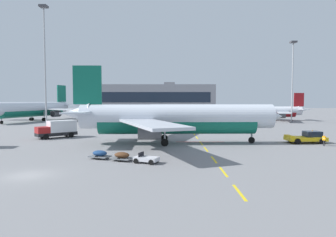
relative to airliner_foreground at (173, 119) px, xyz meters
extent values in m
plane|color=slate|center=(26.44, 19.79, -3.95)|extent=(400.00, 400.00, 0.00)
cube|color=yellow|center=(4.44, -25.21, -3.95)|extent=(0.24, 4.00, 0.01)
cube|color=yellow|center=(4.44, -18.83, -3.95)|extent=(0.24, 4.00, 0.01)
cube|color=yellow|center=(4.44, -12.97, -3.95)|extent=(0.24, 4.00, 0.01)
cube|color=yellow|center=(4.44, -5.66, -3.95)|extent=(0.24, 4.00, 0.01)
cube|color=yellow|center=(4.44, 0.20, -3.95)|extent=(0.24, 4.00, 0.01)
cube|color=yellow|center=(4.44, 7.42, -3.95)|extent=(0.24, 4.00, 0.01)
cube|color=yellow|center=(4.44, 13.44, -3.95)|extent=(0.24, 4.00, 0.01)
cube|color=yellow|center=(4.44, 19.50, -3.95)|extent=(0.24, 4.00, 0.01)
cube|color=yellow|center=(4.44, 26.08, -3.95)|extent=(0.24, 4.00, 0.01)
cube|color=yellow|center=(4.44, 33.04, -3.95)|extent=(0.24, 4.00, 0.01)
cube|color=yellow|center=(4.44, 38.91, -3.95)|extent=(0.24, 4.00, 0.01)
cube|color=yellow|center=(4.44, 45.91, -3.95)|extent=(0.24, 4.00, 0.01)
cube|color=yellow|center=(4.44, 51.90, -3.95)|extent=(0.24, 4.00, 0.01)
cube|color=yellow|center=(4.44, 58.79, -3.95)|extent=(0.24, 4.00, 0.01)
cube|color=yellow|center=(4.44, 66.07, -3.95)|extent=(0.24, 4.00, 0.01)
cube|color=#B21414|center=(4.44, 1.79, -3.95)|extent=(8.00, 0.40, 0.01)
cylinder|color=silver|center=(0.58, 0.01, 0.35)|extent=(30.19, 4.56, 3.80)
cylinder|color=#0F604C|center=(0.58, 0.01, -0.69)|extent=(24.58, 4.11, 3.50)
cone|color=silver|center=(15.63, 0.39, 0.35)|extent=(3.59, 3.81, 3.72)
cone|color=silver|center=(-15.16, -0.38, 0.83)|extent=(4.28, 3.33, 3.23)
cube|color=#192333|center=(14.58, 0.37, 1.02)|extent=(1.67, 2.89, 0.60)
cube|color=#0F604C|center=(-13.41, -0.34, 5.25)|extent=(4.41, 0.47, 6.00)
cube|color=silver|center=(-14.19, 2.84, 1.11)|extent=(3.36, 6.48, 0.24)
cube|color=silver|center=(-14.03, -3.55, 1.11)|extent=(3.36, 6.48, 0.24)
cube|color=#B7BCC6|center=(-3.60, 8.41, -0.12)|extent=(9.78, 17.65, 0.36)
cube|color=#B7BCC6|center=(-3.18, -8.58, -0.12)|extent=(10.51, 17.60, 0.36)
cylinder|color=#4C4F54|center=(-3.68, 5.41, -1.57)|extent=(3.25, 2.18, 2.10)
cylinder|color=black|center=(-2.08, 5.45, -1.57)|extent=(0.16, 1.79, 1.79)
cylinder|color=#4C4F54|center=(-3.40, -5.59, -1.57)|extent=(3.25, 2.18, 2.10)
cylinder|color=black|center=(-1.80, -5.55, -1.57)|extent=(0.16, 1.79, 1.79)
cylinder|color=gray|center=(12.48, 0.31, -2.12)|extent=(0.28, 0.28, 2.67)
cylinder|color=black|center=(12.48, 0.31, -3.45)|extent=(1.00, 0.30, 0.99)
cylinder|color=gray|center=(-1.48, 2.56, -2.09)|extent=(0.28, 0.28, 2.61)
cylinder|color=black|center=(-1.49, 2.91, -3.40)|extent=(1.11, 0.38, 1.10)
cylinder|color=black|center=(-1.47, 2.21, -3.40)|extent=(1.11, 0.38, 1.10)
cylinder|color=gray|center=(-1.35, -2.63, -2.09)|extent=(0.28, 0.28, 2.61)
cylinder|color=black|center=(-1.36, -2.28, -3.40)|extent=(1.11, 0.38, 1.10)
cylinder|color=black|center=(-1.34, -2.98, -3.40)|extent=(1.11, 0.38, 1.10)
cube|color=yellow|center=(21.18, 0.53, -3.25)|extent=(6.06, 2.92, 0.60)
cube|color=#192333|center=(22.26, 0.56, -2.50)|extent=(2.44, 2.18, 0.90)
cube|color=yellow|center=(18.54, 0.48, -2.83)|extent=(0.75, 2.53, 0.24)
sphere|color=orange|center=(22.26, 0.56, -1.95)|extent=(0.16, 0.16, 0.16)
cylinder|color=black|center=(19.29, -0.91, -3.50)|extent=(0.91, 0.42, 0.90)
cylinder|color=black|center=(19.23, 1.89, -3.50)|extent=(0.91, 0.42, 0.90)
cylinder|color=black|center=(23.13, -0.83, -3.50)|extent=(0.91, 0.42, 0.90)
cylinder|color=black|center=(23.07, 1.97, -3.50)|extent=(0.91, 0.42, 0.90)
cylinder|color=silver|center=(-44.86, 50.13, 0.42)|extent=(13.67, 30.13, 3.86)
cylinder|color=#0F604C|center=(-44.86, 50.13, -0.65)|extent=(11.52, 24.66, 3.55)
cone|color=silver|center=(-39.61, 65.24, 0.90)|extent=(4.50, 5.10, 3.28)
cube|color=#0F604C|center=(-40.19, 63.56, 5.39)|extent=(1.81, 4.34, 6.09)
cube|color=silver|center=(-36.89, 63.16, 1.19)|extent=(7.20, 5.20, 0.24)
cube|color=silver|center=(-43.03, 65.29, 1.19)|extent=(7.20, 5.20, 0.24)
cube|color=#B7BCC6|center=(-35.38, 51.11, -0.07)|extent=(16.55, 14.55, 0.37)
cube|color=#B7BCC6|center=(-51.68, 56.78, -0.07)|extent=(17.27, 4.91, 0.37)
cylinder|color=#4C4F54|center=(-38.21, 52.25, -1.54)|extent=(3.08, 3.77, 2.13)
cylinder|color=black|center=(-38.74, 50.72, -1.54)|extent=(1.75, 0.71, 1.81)
cylinder|color=#4C4F54|center=(-48.76, 55.92, -1.54)|extent=(3.08, 3.77, 2.13)
cylinder|color=black|center=(-49.29, 54.39, -1.54)|extent=(1.75, 0.71, 1.81)
cylinder|color=gray|center=(-48.82, 38.72, -2.09)|extent=(0.28, 0.28, 2.71)
cylinder|color=black|center=(-48.82, 38.72, -3.45)|extent=(0.60, 1.04, 1.01)
cylinder|color=gray|center=(-41.70, 51.18, -2.07)|extent=(0.28, 0.28, 2.65)
cylinder|color=black|center=(-41.36, 51.07, -3.39)|extent=(0.70, 1.17, 1.12)
cylinder|color=black|center=(-42.03, 51.30, -3.39)|extent=(0.70, 1.17, 1.12)
cylinder|color=gray|center=(-46.68, 52.92, -2.07)|extent=(0.28, 0.28, 2.65)
cylinder|color=black|center=(-46.35, 52.80, -3.39)|extent=(0.70, 1.17, 1.12)
cylinder|color=black|center=(-47.02, 53.03, -3.39)|extent=(0.70, 1.17, 1.12)
cylinder|color=silver|center=(32.94, 54.46, -0.65)|extent=(23.13, 3.31, 2.91)
cylinder|color=maroon|center=(32.94, 54.46, -1.45)|extent=(18.83, 3.00, 2.68)
cone|color=silver|center=(21.40, 54.26, -0.65)|extent=(2.73, 2.90, 2.86)
cone|color=silver|center=(45.02, 54.67, -0.29)|extent=(3.26, 2.53, 2.48)
cube|color=#192333|center=(22.20, 54.28, -0.14)|extent=(1.26, 2.21, 0.46)
cube|color=maroon|center=(43.67, 54.64, 3.11)|extent=(3.38, 0.33, 4.60)
cube|color=silver|center=(44.25, 52.20, -0.07)|extent=(2.54, 4.95, 0.18)
cube|color=silver|center=(44.17, 57.11, -0.07)|extent=(2.54, 4.95, 0.18)
cube|color=#B7BCC6|center=(36.10, 47.99, -1.02)|extent=(7.59, 13.53, 0.28)
cube|color=#B7BCC6|center=(35.88, 61.03, -1.02)|extent=(7.97, 13.51, 0.28)
cylinder|color=#4C4F54|center=(36.18, 50.30, -2.13)|extent=(2.48, 1.65, 1.61)
cylinder|color=black|center=(34.95, 50.28, -2.13)|extent=(0.12, 1.37, 1.37)
cylinder|color=#4C4F54|center=(36.03, 58.73, -2.13)|extent=(2.48, 1.65, 1.61)
cylinder|color=black|center=(34.80, 58.71, -2.13)|extent=(0.12, 1.37, 1.37)
cylinder|color=gray|center=(23.82, 54.30, -2.55)|extent=(0.21, 0.21, 2.04)
cylinder|color=black|center=(23.82, 54.30, -3.57)|extent=(0.76, 0.23, 0.76)
cylinder|color=gray|center=(34.51, 52.49, -2.53)|extent=(0.21, 0.21, 2.00)
cylinder|color=black|center=(34.51, 52.22, -3.53)|extent=(0.85, 0.28, 0.84)
cylinder|color=black|center=(34.50, 52.76, -3.53)|extent=(0.85, 0.28, 0.84)
cylinder|color=gray|center=(34.44, 56.48, -2.53)|extent=(0.21, 0.21, 2.00)
cylinder|color=black|center=(34.44, 56.21, -3.53)|extent=(0.85, 0.28, 0.84)
cylinder|color=black|center=(34.43, 56.75, -3.53)|extent=(0.85, 0.28, 0.84)
cube|color=black|center=(-21.17, 7.07, -3.21)|extent=(6.93, 6.30, 0.60)
cube|color=maroon|center=(-22.95, 5.60, -2.36)|extent=(3.30, 3.29, 1.10)
cube|color=#192333|center=(-23.84, 4.87, -2.26)|extent=(1.27, 1.52, 0.64)
cube|color=silver|center=(-20.41, 7.69, -1.86)|extent=(5.20, 4.88, 2.10)
cylinder|color=black|center=(-22.13, 4.72, -3.47)|extent=(0.92, 0.83, 0.96)
cylinder|color=black|center=(-23.66, 6.57, -3.47)|extent=(0.92, 0.83, 0.96)
cylinder|color=black|center=(-18.67, 7.57, -3.47)|extent=(0.92, 0.83, 0.96)
cylinder|color=black|center=(-20.20, 9.42, -3.47)|extent=(0.92, 0.83, 0.96)
cube|color=silver|center=(-3.21, -14.80, -3.49)|extent=(2.94, 2.30, 0.44)
cube|color=black|center=(-3.81, -14.54, -3.09)|extent=(0.55, 1.08, 0.56)
cylinder|color=black|center=(-2.10, -14.51, -3.67)|extent=(0.59, 0.38, 0.56)
cylinder|color=black|center=(-2.64, -15.80, -3.67)|extent=(0.59, 0.38, 0.56)
cylinder|color=black|center=(-3.78, -13.80, -3.67)|extent=(0.59, 0.38, 0.56)
cylinder|color=black|center=(-4.32, -15.09, -3.67)|extent=(0.59, 0.38, 0.56)
cube|color=slate|center=(-6.07, -13.59, -3.67)|extent=(2.79, 2.31, 0.12)
ellipsoid|color=#4C2D19|center=(-6.07, -13.59, -3.29)|extent=(2.15, 1.81, 0.64)
cylinder|color=black|center=(-5.80, -12.97, -3.73)|extent=(0.46, 0.30, 0.44)
cylinder|color=black|center=(-6.33, -14.21, -3.73)|extent=(0.46, 0.30, 0.44)
cube|color=slate|center=(-8.83, -12.43, -3.67)|extent=(2.79, 2.31, 0.12)
ellipsoid|color=navy|center=(-8.83, -12.43, -3.29)|extent=(2.15, 1.81, 0.64)
cylinder|color=black|center=(-8.57, -11.81, -3.73)|extent=(0.46, 0.30, 0.44)
cylinder|color=black|center=(-9.09, -13.05, -3.73)|extent=(0.46, 0.30, 0.44)
cylinder|color=#232328|center=(22.60, -2.42, -3.53)|extent=(0.16, 0.16, 0.83)
cylinder|color=#232328|center=(22.50, -2.63, -3.53)|extent=(0.16, 0.16, 0.83)
cube|color=orange|center=(22.55, -2.52, -2.81)|extent=(0.37, 0.53, 0.62)
cube|color=silver|center=(22.55, -2.52, -2.78)|extent=(0.39, 0.54, 0.06)
sphere|color=tan|center=(22.55, -2.52, -2.38)|extent=(0.23, 0.23, 0.23)
cylinder|color=orange|center=(22.49, -2.24, -2.78)|extent=(0.09, 0.09, 0.56)
cylinder|color=orange|center=(22.61, -2.81, -2.78)|extent=(0.09, 0.09, 0.56)
cylinder|color=slate|center=(-30.30, 25.02, -3.65)|extent=(0.70, 0.70, 0.60)
cylinder|color=#9EA0A5|center=(-30.30, 25.02, 10.45)|extent=(0.36, 0.36, 28.79)
cube|color=#3F3F44|center=(-30.30, 25.02, 25.09)|extent=(1.80, 1.80, 0.50)
cylinder|color=slate|center=(36.68, 43.50, -3.65)|extent=(0.70, 0.70, 0.60)
cylinder|color=#9EA0A5|center=(36.68, 43.50, 8.06)|extent=(0.36, 0.36, 24.03)
cube|color=#3F3F44|center=(36.68, 43.50, 20.33)|extent=(1.80, 1.80, 0.50)
cube|color=gray|center=(-10.76, 122.92, 3.78)|extent=(71.16, 19.32, 15.46)
cube|color=#192333|center=(-10.76, 113.20, 4.55)|extent=(65.47, 0.12, 5.57)
cube|color=gray|center=(-0.08, 122.92, 12.31)|extent=(6.00, 5.00, 1.60)
camera|label=1|loc=(-0.86, -46.95, 2.86)|focal=31.93mm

